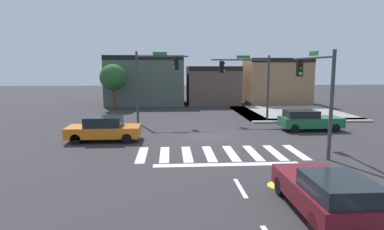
{
  "coord_description": "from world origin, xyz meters",
  "views": [
    {
      "loc": [
        -2.59,
        -21.25,
        4.48
      ],
      "look_at": [
        -1.19,
        -0.06,
        1.4
      ],
      "focal_mm": 31.1,
      "sensor_mm": 36.0,
      "label": 1
    }
  ],
  "objects": [
    {
      "name": "ground_plane",
      "position": [
        0.0,
        0.0,
        0.0
      ],
      "size": [
        120.0,
        120.0,
        0.0
      ],
      "primitive_type": "plane",
      "color": "#302D30"
    },
    {
      "name": "crosswalk_near",
      "position": [
        -0.0,
        -4.5,
        0.0
      ],
      "size": [
        8.6,
        3.17,
        0.01
      ],
      "color": "silver",
      "rests_on": "ground_plane"
    },
    {
      "name": "lane_markings",
      "position": [
        1.11,
        -12.02,
        0.0
      ],
      "size": [
        6.8,
        20.25,
        0.01
      ],
      "color": "white",
      "rests_on": "ground_plane"
    },
    {
      "name": "bike_detector_marking",
      "position": [
        1.58,
        -9.35,
        0.0
      ],
      "size": [
        0.98,
        0.98,
        0.01
      ],
      "color": "yellow",
      "rests_on": "ground_plane"
    },
    {
      "name": "curb_corner_northeast",
      "position": [
        8.49,
        9.42,
        0.07
      ],
      "size": [
        10.0,
        10.6,
        0.15
      ],
      "color": "gray",
      "rests_on": "ground_plane"
    },
    {
      "name": "storefront_row",
      "position": [
        1.01,
        19.21,
        2.71
      ],
      "size": [
        24.01,
        7.01,
        5.75
      ],
      "color": "#4C564C",
      "rests_on": "ground_plane"
    },
    {
      "name": "traffic_signal_northwest",
      "position": [
        -3.77,
        5.09,
        3.91
      ],
      "size": [
        4.11,
        0.32,
        5.66
      ],
      "color": "#383A3D",
      "rests_on": "ground_plane"
    },
    {
      "name": "traffic_signal_northeast",
      "position": [
        3.7,
        5.65,
        3.77
      ],
      "size": [
        4.81,
        0.32,
        5.4
      ],
      "rotation": [
        0.0,
        0.0,
        3.14
      ],
      "color": "#383A3D",
      "rests_on": "ground_plane"
    },
    {
      "name": "traffic_signal_southeast",
      "position": [
        5.07,
        -4.11,
        3.73
      ],
      "size": [
        0.32,
        5.16,
        5.3
      ],
      "rotation": [
        0.0,
        0.0,
        1.57
      ],
      "color": "#383A3D",
      "rests_on": "ground_plane"
    },
    {
      "name": "car_green",
      "position": [
        7.18,
        1.41,
        0.74
      ],
      "size": [
        4.23,
        1.77,
        1.44
      ],
      "color": "#1E6638",
      "rests_on": "ground_plane"
    },
    {
      "name": "car_orange",
      "position": [
        -6.63,
        -1.07,
        0.75
      ],
      "size": [
        4.35,
        1.89,
        1.5
      ],
      "rotation": [
        0.0,
        0.0,
        3.14
      ],
      "color": "orange",
      "rests_on": "ground_plane"
    },
    {
      "name": "car_maroon",
      "position": [
        2.09,
        -11.96,
        0.73
      ],
      "size": [
        1.88,
        4.29,
        1.42
      ],
      "rotation": [
        0.0,
        0.0,
        1.57
      ],
      "color": "maroon",
      "rests_on": "ground_plane"
    },
    {
      "name": "roadside_tree",
      "position": [
        -8.5,
        14.0,
        3.37
      ],
      "size": [
        2.76,
        2.76,
        4.78
      ],
      "color": "#4C3823",
      "rests_on": "ground_plane"
    }
  ]
}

